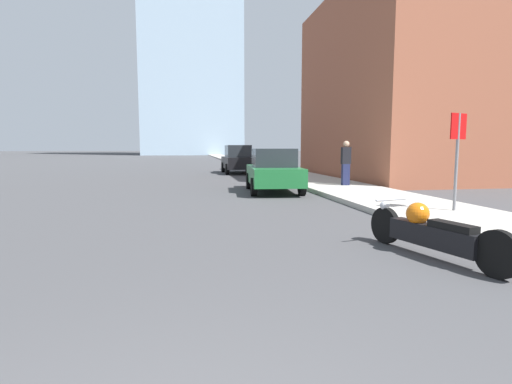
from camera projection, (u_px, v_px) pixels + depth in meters
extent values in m
cube|color=#B2ADA3|center=(245.00, 163.00, 41.59)|extent=(2.91, 240.00, 0.15)
cube|color=#9E563D|center=(418.00, 88.00, 21.39)|extent=(9.45, 12.12, 9.66)
cube|color=#9EB7CC|center=(190.00, 12.00, 92.00)|extent=(21.98, 21.98, 65.43)
cylinder|color=black|center=(385.00, 225.00, 6.83)|extent=(0.24, 0.63, 0.62)
cylinder|color=black|center=(498.00, 254.00, 4.98)|extent=(0.24, 0.63, 0.62)
cube|color=black|center=(433.00, 236.00, 5.90)|extent=(0.60, 1.56, 0.32)
sphere|color=orange|center=(418.00, 214.00, 6.15)|extent=(0.35, 0.35, 0.35)
cube|color=black|center=(453.00, 226.00, 5.58)|extent=(0.38, 0.74, 0.10)
sphere|color=silver|center=(385.00, 206.00, 6.82)|extent=(0.16, 0.16, 0.16)
cylinder|color=silver|center=(391.00, 200.00, 6.68)|extent=(0.61, 0.18, 0.04)
cube|color=#1E6B33|center=(273.00, 175.00, 14.75)|extent=(2.07, 4.13, 0.63)
cube|color=#23282D|center=(273.00, 158.00, 14.68)|extent=(1.63, 2.04, 0.66)
cylinder|color=black|center=(249.00, 181.00, 15.94)|extent=(0.25, 0.64, 0.62)
cylinder|color=black|center=(290.00, 181.00, 16.08)|extent=(0.25, 0.64, 0.62)
cylinder|color=black|center=(254.00, 187.00, 13.48)|extent=(0.25, 0.64, 0.62)
cylinder|color=black|center=(302.00, 187.00, 13.62)|extent=(0.25, 0.64, 0.62)
cube|color=black|center=(238.00, 163.00, 25.52)|extent=(1.77, 4.25, 0.71)
cube|color=#23282D|center=(238.00, 151.00, 25.44)|extent=(1.49, 2.05, 0.75)
cylinder|color=black|center=(223.00, 167.00, 26.70)|extent=(0.21, 0.66, 0.66)
cylinder|color=black|center=(247.00, 167.00, 26.99)|extent=(0.21, 0.66, 0.66)
cylinder|color=black|center=(227.00, 169.00, 24.13)|extent=(0.21, 0.66, 0.66)
cylinder|color=black|center=(254.00, 169.00, 24.42)|extent=(0.21, 0.66, 0.66)
cylinder|color=slate|center=(457.00, 162.00, 9.36)|extent=(0.07, 0.07, 2.28)
cube|color=red|center=(459.00, 126.00, 9.27)|extent=(0.57, 0.26, 0.60)
cube|color=#1E2347|center=(346.00, 175.00, 15.82)|extent=(0.29, 0.20, 0.84)
cube|color=black|center=(346.00, 156.00, 15.74)|extent=(0.36, 0.20, 0.67)
sphere|color=tan|center=(346.00, 144.00, 15.69)|extent=(0.25, 0.25, 0.25)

